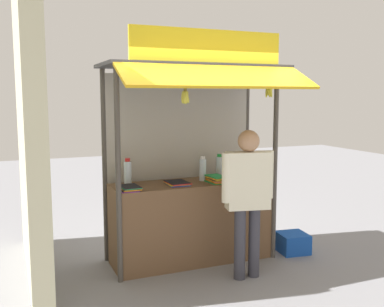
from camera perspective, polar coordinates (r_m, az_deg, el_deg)
name	(u,v)px	position (r m, az deg, el deg)	size (l,w,h in m)	color
ground_plane	(192,260)	(5.66, 0.00, -13.44)	(20.00, 20.00, 0.00)	gray
stall_counter	(192,221)	(5.51, 0.00, -8.68)	(1.94, 0.61, 0.98)	brown
stall_structure	(189,128)	(5.38, -0.34, 3.25)	(2.14, 1.44, 2.72)	#4C4742
water_bottle_far_left	(128,173)	(5.25, -8.23, -2.43)	(0.09, 0.09, 0.32)	silver
water_bottle_back_left	(203,169)	(5.47, 1.38, -2.02)	(0.09, 0.09, 0.30)	silver
water_bottle_mid_left	(229,169)	(5.75, 4.75, -1.98)	(0.06, 0.06, 0.22)	silver
water_bottle_front_right	(219,167)	(5.66, 3.51, -1.70)	(0.09, 0.09, 0.31)	silver
water_bottle_center	(118,176)	(5.31, -9.46, -2.82)	(0.06, 0.06, 0.22)	silver
magazine_stack_left	(177,183)	(5.25, -1.89, -3.80)	(0.26, 0.31, 0.04)	blue
magazine_stack_front_left	(217,179)	(5.37, 3.16, -3.29)	(0.21, 0.31, 0.08)	green
magazine_stack_far_right	(129,188)	(4.99, -8.02, -4.39)	(0.23, 0.31, 0.05)	purple
magazine_stack_right	(253,178)	(5.51, 7.77, -3.17)	(0.25, 0.29, 0.07)	green
banana_bunch_leftmost	(185,97)	(4.82, -0.89, 7.24)	(0.11, 0.10, 0.31)	#332D23
banana_bunch_inner_left	(269,91)	(5.30, 9.81, 7.92)	(0.11, 0.10, 0.25)	#332D23
vendor_person	(248,190)	(4.90, 7.16, -4.67)	(0.63, 0.30, 1.65)	#383842
plastic_crate	(293,243)	(6.02, 12.76, -11.09)	(0.36, 0.36, 0.25)	#194CB2
neighbour_wall	(30,132)	(5.20, -20.04, 2.58)	(0.20, 2.40, 3.23)	beige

